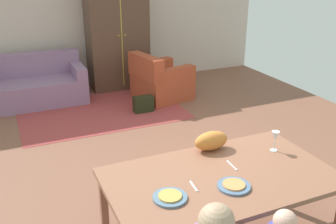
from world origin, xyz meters
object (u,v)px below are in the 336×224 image
(dining_table, at_px, (221,183))
(plate_near_man, at_px, (170,197))
(armoire, at_px, (117,33))
(plate_near_child, at_px, (234,186))
(wine_glass, at_px, (275,137))
(cat, at_px, (211,141))
(couch, at_px, (32,86))
(handbag, at_px, (143,104))
(armchair, at_px, (160,81))

(dining_table, height_order, plate_near_man, plate_near_man)
(plate_near_man, relative_size, armoire, 0.12)
(dining_table, xyz_separation_m, plate_near_child, (-0.00, -0.18, 0.07))
(wine_glass, relative_size, cat, 0.58)
(plate_near_man, distance_m, cat, 0.85)
(plate_near_man, xyz_separation_m, armoire, (1.11, 4.88, 0.28))
(dining_table, relative_size, plate_near_child, 7.24)
(couch, bearing_deg, handbag, -35.99)
(couch, relative_size, handbag, 5.44)
(armoire, height_order, handbag, armoire)
(armoire, distance_m, handbag, 1.71)
(plate_near_man, xyz_separation_m, couch, (-0.53, 4.60, -0.47))
(cat, bearing_deg, armoire, 83.02)
(couch, distance_m, handbag, 1.98)
(dining_table, distance_m, handbag, 3.41)
(plate_near_child, xyz_separation_m, armoire, (0.61, 4.94, 0.28))
(plate_near_child, xyz_separation_m, handbag, (0.57, 3.50, -0.64))
(plate_near_man, height_order, wine_glass, wine_glass)
(plate_near_child, height_order, wine_glass, wine_glass)
(armchair, bearing_deg, handbag, -135.46)
(plate_near_man, distance_m, plate_near_child, 0.50)
(plate_near_child, height_order, armoire, armoire)
(dining_table, relative_size, cat, 5.65)
(couch, xyz_separation_m, handbag, (1.59, -1.16, -0.17))
(couch, bearing_deg, armchair, -17.73)
(armchair, xyz_separation_m, handbag, (-0.50, -0.49, -0.19))
(wine_glass, height_order, cat, wine_glass)
(plate_near_child, distance_m, armchair, 4.15)
(plate_near_man, bearing_deg, couch, 96.59)
(dining_table, bearing_deg, couch, 102.94)
(plate_near_child, distance_m, handbag, 3.60)
(dining_table, height_order, plate_near_child, plate_near_child)
(dining_table, bearing_deg, armoire, 82.72)
(dining_table, xyz_separation_m, plate_near_man, (-0.50, -0.12, 0.07))
(dining_table, bearing_deg, handbag, 80.31)
(dining_table, xyz_separation_m, handbag, (0.57, 3.32, -0.56))
(dining_table, distance_m, plate_near_child, 0.19)
(wine_glass, distance_m, armchair, 3.70)
(wine_glass, bearing_deg, armoire, 90.53)
(armchair, bearing_deg, couch, 162.27)
(armchair, distance_m, armoire, 1.29)
(armoire, bearing_deg, armchair, -64.60)
(plate_near_child, bearing_deg, armoire, 82.98)
(wine_glass, xyz_separation_m, handbag, (-0.08, 3.14, -0.76))
(plate_near_man, height_order, plate_near_child, same)
(wine_glass, distance_m, handbag, 3.23)
(plate_near_child, xyz_separation_m, cat, (0.15, 0.61, 0.08))
(cat, bearing_deg, dining_table, -110.28)
(wine_glass, xyz_separation_m, armchair, (0.41, 3.63, -0.57))
(couch, bearing_deg, plate_near_man, -83.41)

